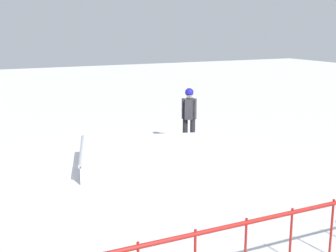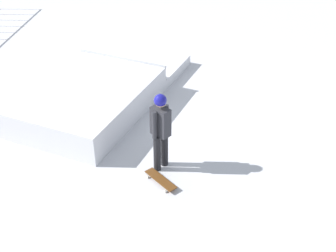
# 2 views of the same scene
# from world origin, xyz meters

# --- Properties ---
(ground_plane) EXTENTS (60.00, 60.00, 0.00)m
(ground_plane) POSITION_xyz_m (0.00, 0.00, 0.00)
(ground_plane) COLOR silver
(skate_ramp) EXTENTS (5.92, 4.03, 0.74)m
(skate_ramp) POSITION_xyz_m (-0.21, -0.28, 0.32)
(skate_ramp) COLOR silver
(skate_ramp) RESTS_ON ground
(skater) EXTENTS (0.40, 0.44, 1.73)m
(skater) POSITION_xyz_m (-2.58, -2.23, 1.01)
(skater) COLOR black
(skater) RESTS_ON ground
(skateboard) EXTENTS (0.69, 0.72, 0.09)m
(skateboard) POSITION_xyz_m (-3.08, -2.29, 0.08)
(skateboard) COLOR #593314
(skateboard) RESTS_ON ground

